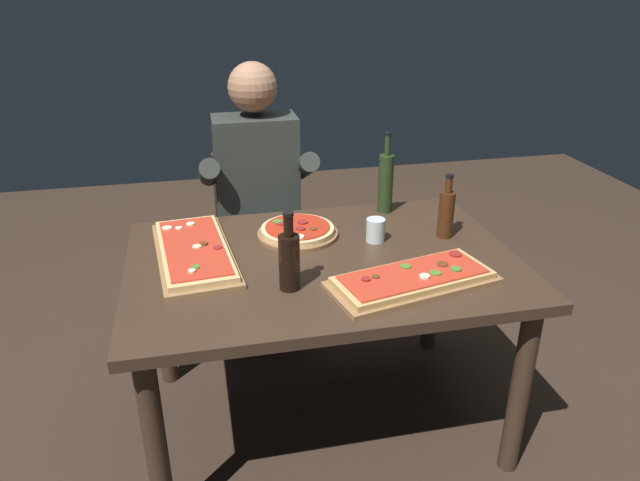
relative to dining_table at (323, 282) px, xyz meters
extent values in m
plane|color=#38281E|center=(0.00, 0.00, -0.64)|extent=(6.40, 6.40, 0.00)
cube|color=#3D2B1E|center=(0.00, 0.00, 0.08)|extent=(1.40, 0.96, 0.04)
cylinder|color=#3D2B1E|center=(-0.62, -0.40, -0.29)|extent=(0.07, 0.07, 0.70)
cylinder|color=#3D2B1E|center=(0.62, -0.40, -0.29)|extent=(0.07, 0.07, 0.70)
cylinder|color=#3D2B1E|center=(-0.62, 0.40, -0.29)|extent=(0.07, 0.07, 0.70)
cylinder|color=#3D2B1E|center=(0.62, 0.40, -0.29)|extent=(0.07, 0.07, 0.70)
cube|color=olive|center=(0.25, -0.25, 0.10)|extent=(0.60, 0.35, 0.02)
cube|color=tan|center=(0.25, -0.25, 0.12)|extent=(0.56, 0.32, 0.02)
cube|color=red|center=(0.25, -0.25, 0.13)|extent=(0.51, 0.28, 0.01)
cylinder|color=maroon|center=(0.08, -0.26, 0.14)|extent=(0.03, 0.03, 0.01)
cylinder|color=brown|center=(0.37, -0.21, 0.14)|extent=(0.04, 0.04, 0.01)
cylinder|color=#4C7F2D|center=(0.40, -0.26, 0.14)|extent=(0.04, 0.04, 0.01)
cylinder|color=#4C7F2D|center=(0.24, -0.20, 0.14)|extent=(0.04, 0.04, 0.00)
cylinder|color=beige|center=(0.28, -0.29, 0.14)|extent=(0.03, 0.03, 0.01)
cylinder|color=brown|center=(0.12, -0.25, 0.14)|extent=(0.03, 0.03, 0.01)
cylinder|color=#4C7F2D|center=(0.32, -0.27, 0.14)|extent=(0.04, 0.04, 0.00)
cylinder|color=maroon|center=(0.44, -0.15, 0.14)|extent=(0.04, 0.04, 0.01)
cube|color=olive|center=(-0.45, 0.12, 0.10)|extent=(0.32, 0.63, 0.02)
cube|color=#DBB270|center=(-0.45, 0.12, 0.12)|extent=(0.29, 0.58, 0.02)
cube|color=red|center=(-0.45, 0.12, 0.13)|extent=(0.26, 0.54, 0.01)
cylinder|color=brown|center=(-0.42, 0.12, 0.14)|extent=(0.03, 0.03, 0.01)
cylinder|color=#4C7F2D|center=(-0.45, -0.06, 0.14)|extent=(0.03, 0.03, 0.00)
cylinder|color=beige|center=(-0.44, 0.11, 0.14)|extent=(0.03, 0.03, 0.00)
cylinder|color=maroon|center=(-0.37, 0.08, 0.14)|extent=(0.03, 0.03, 0.00)
cylinder|color=beige|center=(-0.46, -0.08, 0.14)|extent=(0.03, 0.03, 0.01)
cylinder|color=beige|center=(-0.55, 0.30, 0.14)|extent=(0.04, 0.04, 0.00)
cylinder|color=beige|center=(-0.51, 0.29, 0.14)|extent=(0.03, 0.03, 0.00)
cylinder|color=beige|center=(-0.46, 0.32, 0.14)|extent=(0.03, 0.03, 0.01)
cylinder|color=brown|center=(-0.05, 0.22, 0.10)|extent=(0.32, 0.32, 0.02)
cylinder|color=#E5C184|center=(-0.05, 0.22, 0.12)|extent=(0.29, 0.29, 0.02)
cylinder|color=#B72D19|center=(-0.05, 0.22, 0.13)|extent=(0.25, 0.25, 0.01)
cylinder|color=beige|center=(-0.07, 0.11, 0.14)|extent=(0.04, 0.04, 0.01)
cylinder|color=brown|center=(0.00, 0.17, 0.14)|extent=(0.03, 0.03, 0.01)
cylinder|color=maroon|center=(-0.05, 0.18, 0.14)|extent=(0.04, 0.04, 0.01)
cylinder|color=maroon|center=(-0.11, 0.25, 0.14)|extent=(0.04, 0.04, 0.01)
cylinder|color=maroon|center=(-0.09, 0.18, 0.14)|extent=(0.03, 0.03, 0.01)
cylinder|color=maroon|center=(-0.03, 0.24, 0.14)|extent=(0.04, 0.04, 0.01)
cylinder|color=#4C7F2D|center=(-0.12, 0.27, 0.14)|extent=(0.04, 0.04, 0.01)
cylinder|color=#47230F|center=(0.51, 0.09, 0.19)|extent=(0.06, 0.06, 0.18)
cylinder|color=#47230F|center=(0.51, 0.09, 0.31)|extent=(0.03, 0.03, 0.06)
cylinder|color=black|center=(0.51, 0.09, 0.34)|extent=(0.03, 0.03, 0.01)
cylinder|color=black|center=(-0.15, -0.19, 0.19)|extent=(0.07, 0.07, 0.19)
cylinder|color=black|center=(-0.15, -0.19, 0.32)|extent=(0.03, 0.03, 0.07)
cylinder|color=black|center=(-0.15, -0.19, 0.36)|extent=(0.03, 0.03, 0.01)
cylinder|color=#233819|center=(0.36, 0.39, 0.22)|extent=(0.06, 0.06, 0.25)
cylinder|color=#233819|center=(0.36, 0.39, 0.39)|extent=(0.02, 0.02, 0.09)
cylinder|color=black|center=(0.36, 0.39, 0.44)|extent=(0.03, 0.03, 0.01)
cylinder|color=silver|center=(0.23, 0.11, 0.14)|extent=(0.07, 0.07, 0.09)
cylinder|color=silver|center=(0.23, 0.11, 0.12)|extent=(0.06, 0.06, 0.04)
cube|color=#3D2B1E|center=(-0.14, 0.78, -0.21)|extent=(0.44, 0.44, 0.04)
cube|color=#3D2B1E|center=(-0.14, 0.98, 0.02)|extent=(0.40, 0.04, 0.42)
cylinder|color=#3D2B1E|center=(-0.33, 0.59, -0.44)|extent=(0.04, 0.04, 0.41)
cylinder|color=#3D2B1E|center=(0.05, 0.59, -0.44)|extent=(0.04, 0.04, 0.41)
cylinder|color=#3D2B1E|center=(-0.33, 0.97, -0.44)|extent=(0.04, 0.04, 0.41)
cylinder|color=#3D2B1E|center=(0.05, 0.97, -0.44)|extent=(0.04, 0.04, 0.41)
cylinder|color=#23232D|center=(-0.24, 0.60, -0.42)|extent=(0.11, 0.11, 0.45)
cylinder|color=#23232D|center=(-0.04, 0.60, -0.42)|extent=(0.11, 0.11, 0.45)
cube|color=#23232D|center=(-0.14, 0.68, -0.13)|extent=(0.34, 0.40, 0.12)
cube|color=#2D332D|center=(-0.14, 0.78, 0.19)|extent=(0.38, 0.22, 0.52)
sphere|color=#A37556|center=(-0.14, 0.78, 0.58)|extent=(0.22, 0.22, 0.22)
cylinder|color=#2D332D|center=(-0.36, 0.73, 0.21)|extent=(0.09, 0.31, 0.21)
cylinder|color=#2D332D|center=(0.08, 0.73, 0.21)|extent=(0.09, 0.31, 0.21)
camera|label=1|loc=(-0.42, -1.86, 1.06)|focal=33.08mm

